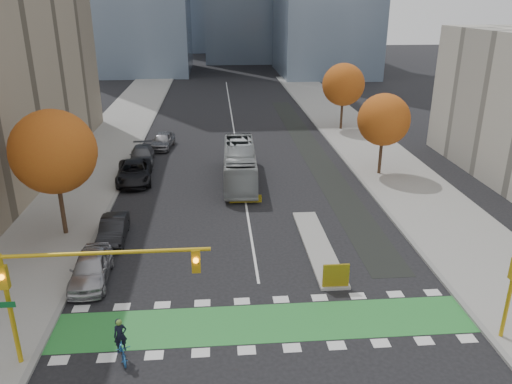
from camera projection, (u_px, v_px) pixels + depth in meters
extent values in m
plane|color=black|center=(268.00, 343.00, 22.24)|extent=(300.00, 300.00, 0.00)
cube|color=gray|center=(74.00, 190.00, 39.77)|extent=(7.00, 120.00, 0.15)
cube|color=gray|center=(404.00, 181.00, 41.81)|extent=(7.00, 120.00, 0.15)
cube|color=gray|center=(119.00, 189.00, 40.04)|extent=(0.30, 120.00, 0.16)
cube|color=gray|center=(363.00, 182.00, 41.55)|extent=(0.30, 120.00, 0.16)
cube|color=#2A8235|center=(265.00, 323.00, 23.63)|extent=(20.00, 3.00, 0.01)
cube|color=silver|center=(233.00, 128.00, 59.40)|extent=(0.15, 70.00, 0.01)
cube|color=black|center=(311.00, 150.00, 50.67)|extent=(2.50, 50.00, 0.01)
cube|color=gray|center=(317.00, 246.00, 30.87)|extent=(1.60, 10.00, 0.16)
cube|color=yellow|center=(336.00, 275.00, 26.15)|extent=(1.40, 0.12, 1.30)
cylinder|color=#332114|center=(61.00, 197.00, 31.53)|extent=(0.28, 0.28, 5.25)
sphere|color=#B43916|center=(54.00, 152.00, 30.44)|extent=(5.20, 5.20, 5.20)
cylinder|color=#332114|center=(381.00, 149.00, 42.76)|extent=(0.28, 0.28, 4.55)
sphere|color=#B43916|center=(384.00, 120.00, 41.82)|extent=(4.40, 4.40, 4.40)
cylinder|color=#332114|center=(342.00, 109.00, 57.60)|extent=(0.28, 0.28, 4.90)
sphere|color=#B43916|center=(343.00, 85.00, 56.59)|extent=(4.80, 4.80, 4.80)
cylinder|color=#BF9914|center=(11.00, 312.00, 20.04)|extent=(0.20, 0.20, 5.20)
cylinder|color=#BF9914|center=(105.00, 253.00, 19.44)|extent=(8.20, 0.16, 0.16)
cube|color=#BF9914|center=(3.00, 277.00, 19.46)|extent=(0.35, 0.28, 1.00)
sphere|color=orange|center=(1.00, 277.00, 19.26)|extent=(0.22, 0.22, 0.22)
cube|color=#BF9914|center=(196.00, 261.00, 19.88)|extent=(0.35, 0.28, 1.00)
sphere|color=orange|center=(196.00, 261.00, 19.68)|extent=(0.22, 0.22, 0.22)
cube|color=#0C5926|center=(4.00, 305.00, 19.45)|extent=(0.85, 0.04, 0.25)
cylinder|color=#BF9914|center=(508.00, 301.00, 21.84)|extent=(0.18, 0.18, 4.00)
imported|color=#225A9E|center=(122.00, 350.00, 21.13)|extent=(1.14, 1.81, 0.90)
imported|color=black|center=(120.00, 335.00, 20.86)|extent=(0.65, 0.53, 1.52)
sphere|color=#597F2D|center=(119.00, 322.00, 20.63)|extent=(0.26, 0.26, 0.26)
imported|color=#9CA2A3|center=(240.00, 164.00, 41.54)|extent=(2.87, 10.89, 3.01)
imported|color=#ABAAB0|center=(91.00, 268.00, 26.85)|extent=(2.14, 4.88, 1.63)
imported|color=black|center=(113.00, 229.00, 31.56)|extent=(1.69, 4.43, 1.44)
imported|color=#515156|center=(142.00, 155.00, 46.28)|extent=(2.55, 5.44, 1.54)
imported|color=black|center=(134.00, 172.00, 41.61)|extent=(3.36, 6.27, 1.67)
imported|color=gray|center=(163.00, 140.00, 51.02)|extent=(2.52, 4.96, 1.62)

